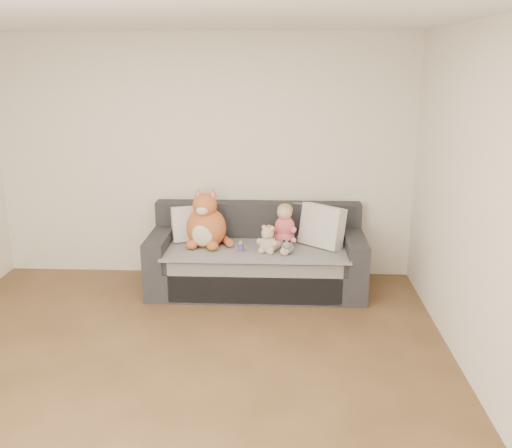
# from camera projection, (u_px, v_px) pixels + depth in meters

# --- Properties ---
(room_shell) EXTENTS (5.00, 5.00, 5.00)m
(room_shell) POSITION_uv_depth(u_px,v_px,m) (166.00, 205.00, 4.13)
(room_shell) COLOR brown
(room_shell) RESTS_ON ground
(sofa) EXTENTS (2.20, 0.94, 0.85)m
(sofa) POSITION_uv_depth(u_px,v_px,m) (257.00, 259.00, 5.95)
(sofa) COLOR #28292D
(sofa) RESTS_ON ground
(cushion_left) EXTENTS (0.44, 0.30, 0.38)m
(cushion_left) POSITION_uv_depth(u_px,v_px,m) (191.00, 223.00, 6.01)
(cushion_left) COLOR silver
(cushion_left) RESTS_ON sofa
(cushion_right_back) EXTENTS (0.45, 0.35, 0.39)m
(cushion_right_back) POSITION_uv_depth(u_px,v_px,m) (311.00, 222.00, 6.05)
(cushion_right_back) COLOR silver
(cushion_right_back) RESTS_ON sofa
(cushion_right_front) EXTENTS (0.49, 0.46, 0.44)m
(cushion_right_front) POSITION_uv_depth(u_px,v_px,m) (322.00, 226.00, 5.81)
(cushion_right_front) COLOR silver
(cushion_right_front) RESTS_ON sofa
(toddler) EXTENTS (0.31, 0.46, 0.45)m
(toddler) POSITION_uv_depth(u_px,v_px,m) (284.00, 229.00, 5.80)
(toddler) COLOR #DB4D7A
(toddler) RESTS_ON sofa
(plush_cat) EXTENTS (0.49, 0.42, 0.63)m
(plush_cat) POSITION_uv_depth(u_px,v_px,m) (206.00, 224.00, 5.81)
(plush_cat) COLOR #B65C28
(plush_cat) RESTS_ON sofa
(teddy_bear) EXTENTS (0.21, 0.18, 0.28)m
(teddy_bear) POSITION_uv_depth(u_px,v_px,m) (268.00, 242.00, 5.63)
(teddy_bear) COLOR beige
(teddy_bear) RESTS_ON sofa
(plush_cow) EXTENTS (0.13, 0.20, 0.16)m
(plush_cow) POSITION_uv_depth(u_px,v_px,m) (287.00, 247.00, 5.61)
(plush_cow) COLOR white
(plush_cow) RESTS_ON sofa
(sippy_cup) EXTENTS (0.10, 0.08, 0.11)m
(sippy_cup) POSITION_uv_depth(u_px,v_px,m) (241.00, 246.00, 5.69)
(sippy_cup) COLOR #683CA6
(sippy_cup) RESTS_ON sofa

